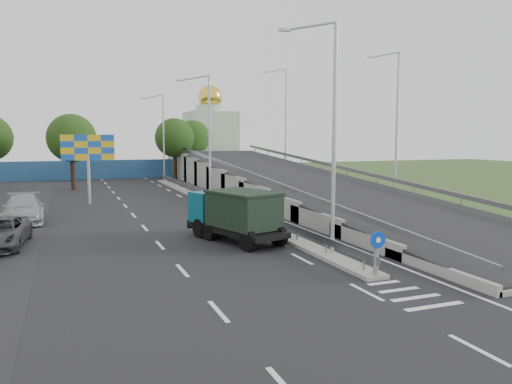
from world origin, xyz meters
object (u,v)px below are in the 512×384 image
sign_bollard (377,253)px  lamp_post_far (162,133)px  lamp_post_mid (207,131)px  church (211,137)px  parked_car_d (23,209)px  billboard (88,152)px  lamp_post_near (330,126)px  dump_truck (235,213)px

sign_bollard → lamp_post_far: bearing=89.9°
lamp_post_mid → lamp_post_far: 20.00m
church → parked_car_d: church is taller
billboard → lamp_post_near: bearing=-67.5°
lamp_post_mid → parked_car_d: size_ratio=1.74×
sign_bollard → billboard: size_ratio=0.30×
lamp_post_near → dump_truck: bearing=120.8°
lamp_post_far → billboard: 20.24m
lamp_post_far → billboard: lamp_post_far is taller
lamp_post_mid → dump_truck: bearing=-100.5°
sign_bollard → dump_truck: size_ratio=0.26×
lamp_post_far → lamp_post_near: bearing=-90.0°
lamp_post_mid → church: size_ratio=0.73×
billboard → church: bearing=59.3°
billboard → sign_bollard: bearing=-70.8°
lamp_post_far → dump_truck: bearing=-94.6°
dump_truck → sign_bollard: bearing=-90.3°
billboard → dump_truck: 18.58m
sign_bollard → lamp_post_mid: 24.30m
church → billboard: size_ratio=2.51×
lamp_post_far → parked_car_d: 28.92m
sign_bollard → lamp_post_near: bearing=88.4°
lamp_post_near → dump_truck: size_ratio=1.58×
lamp_post_near → lamp_post_mid: same height
lamp_post_mid → dump_truck: size_ratio=1.58×
lamp_post_near → church: church is taller
lamp_post_mid → billboard: lamp_post_mid is taller
dump_truck → parked_car_d: 14.65m
dump_truck → parked_car_d: (-10.56, 10.12, -0.62)m
church → billboard: (-19.00, -32.00, -1.12)m
lamp_post_mid → dump_truck: 16.13m
parked_car_d → dump_truck: bearing=-46.3°
church → dump_truck: size_ratio=2.16×
sign_bollard → parked_car_d: sign_bollard is taller
sign_bollard → lamp_post_mid: (0.11, 23.83, 4.77)m
sign_bollard → billboard: 27.53m
lamp_post_far → sign_bollard: bearing=-90.1°
sign_bollard → lamp_post_far: 44.08m
church → parked_car_d: bearing=-120.7°
lamp_post_mid → church: (9.89, 34.00, -0.50)m
church → parked_car_d: 45.76m
sign_bollard → dump_truck: bearing=107.6°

